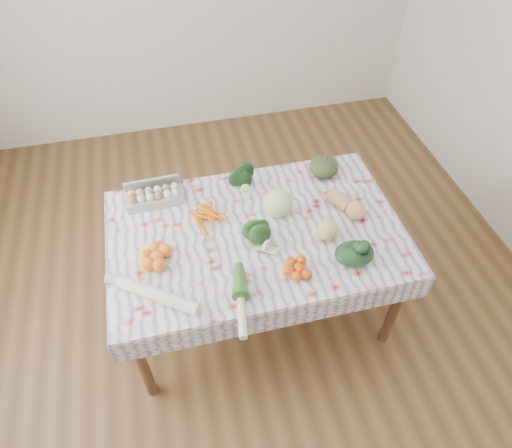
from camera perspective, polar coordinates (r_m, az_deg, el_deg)
The scene contains 16 objects.
ground at distance 3.18m, azimuth 0.00°, elevation -10.13°, with size 4.50×4.50×0.00m, color brown.
dining_table at distance 2.64m, azimuth 0.00°, elevation -2.10°, with size 1.60×1.00×0.75m.
tablecloth at distance 2.58m, azimuth 0.00°, elevation -0.97°, with size 1.66×1.06×0.01m, color white.
egg_carton at distance 2.77m, azimuth -12.57°, elevation 3.25°, with size 0.33×0.13×0.09m, color #A6A6A1.
carrot_bunch at distance 2.62m, azimuth -6.07°, elevation 0.36°, with size 0.21×0.19×0.04m, color orange.
kale_bunch at distance 2.79m, azimuth -1.66°, elevation 5.54°, with size 0.15×0.13×0.13m, color #153516.
kabocha_squash at distance 2.93m, azimuth 8.49°, elevation 7.13°, with size 0.18×0.18×0.12m, color #3A4926.
cabbage at distance 2.62m, azimuth 2.76°, elevation 2.62°, with size 0.17×0.17×0.17m, color #C3E28E.
butternut_squash at distance 2.71m, azimuth 11.33°, elevation 2.56°, with size 0.11×0.25×0.11m, color tan.
orange_cluster at distance 2.46m, azimuth -12.29°, elevation -4.03°, with size 0.23×0.23×0.08m, color orange.
broccoli at distance 2.46m, azimuth 0.35°, elevation -1.87°, with size 0.16×0.16×0.12m, color #204A1A.
mandarin_cluster at distance 2.39m, azimuth 5.37°, elevation -5.42°, with size 0.19×0.19×0.06m, color #F05C11.
grapefruit at distance 2.53m, azimuth 8.93°, elevation -0.71°, with size 0.12×0.12×0.12m, color #CCC16B.
spinach_bag at distance 2.47m, azimuth 12.20°, elevation -3.63°, with size 0.21×0.17×0.09m, color black.
daikon at distance 2.32m, azimuth -12.20°, elevation -8.68°, with size 0.07×0.07×0.47m, color white.
leek at distance 2.26m, azimuth -1.89°, elevation -9.62°, with size 0.04×0.04×0.40m, color silver.
Camera 1 is at (-0.41, -1.68, 2.67)m, focal length 32.00 mm.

